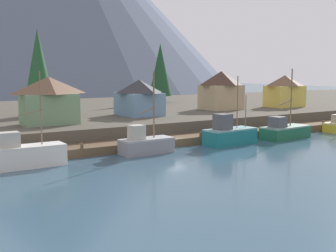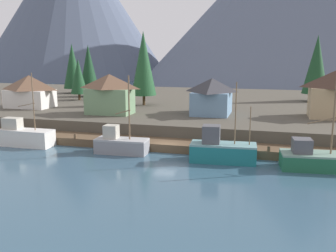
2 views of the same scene
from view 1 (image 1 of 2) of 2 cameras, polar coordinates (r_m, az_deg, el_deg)
name	(u,v)px [view 1 (image 1 of 2)]	position (r m, az deg, el deg)	size (l,w,h in m)	color
ground_plane	(108,132)	(70.58, -7.94, -0.82)	(400.00, 400.00, 1.00)	#335166
dock	(167,141)	(54.69, -0.15, -2.04)	(80.00, 4.00, 1.60)	brown
shoreline_bank	(81,115)	(81.39, -11.44, 1.42)	(400.00, 56.00, 2.50)	#4C473D
fishing_boat_white	(26,154)	(44.36, -18.27, -3.58)	(7.07, 2.50, 9.37)	silver
fishing_boat_grey	(145,144)	(49.10, -3.01, -2.38)	(6.30, 2.71, 9.24)	gray
fishing_boat_teal	(229,134)	(55.60, 8.08, -1.10)	(7.30, 3.35, 8.74)	#196B70
fishing_boat_green	(285,131)	(62.21, 15.16, -0.63)	(7.86, 3.85, 9.69)	#1E5B3D
house_yellow	(285,91)	(86.12, 15.16, 4.53)	(7.39, 4.79, 6.07)	gold
house_green	(49,100)	(57.61, -15.44, 3.32)	(7.19, 4.31, 6.14)	#6B8E66
house_blue	(139,97)	(67.05, -3.83, 3.83)	(5.85, 7.12, 5.54)	#6689A8
house_tan	(221,90)	(78.10, 7.04, 4.77)	(7.01, 5.45, 6.85)	tan
conifer_near_right	(38,67)	(68.40, -16.77, 7.51)	(4.51, 4.51, 13.16)	#4C3823
conifer_mid_left	(160,70)	(94.05, -1.02, 7.45)	(4.94, 4.94, 12.78)	#4C3823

